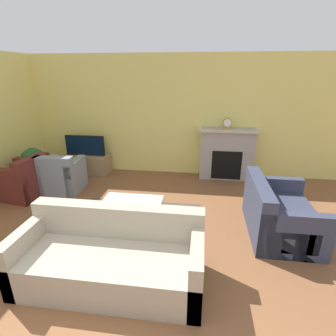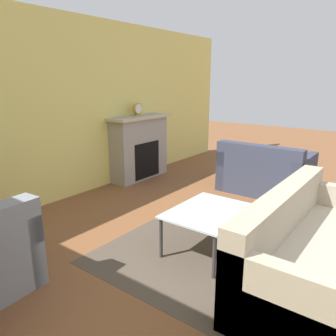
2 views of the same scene
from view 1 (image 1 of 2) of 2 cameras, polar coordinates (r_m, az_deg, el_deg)
wall_back at (r=6.15m, az=-2.43°, el=11.20°), size 8.86×0.06×2.70m
area_rug at (r=4.25m, az=-7.81°, el=-12.97°), size 2.12×1.90×0.00m
fireplace at (r=6.04m, az=12.64°, el=3.28°), size 1.29×0.42×1.15m
tv_stand at (r=6.61m, az=-17.19°, el=0.86°), size 1.07×0.45×0.44m
tv at (r=6.48m, az=-17.62°, el=4.69°), size 0.93×0.06×0.47m
couch_sectional at (r=3.26m, az=-12.16°, el=-18.70°), size 2.09×0.89×0.82m
couch_loveseat at (r=4.32m, az=22.80°, el=-9.45°), size 0.92×1.34×0.82m
armchair_by_window at (r=5.83m, az=-28.91°, el=-2.61°), size 0.94×0.89×0.82m
armchair_accent at (r=5.71m, az=-22.12°, el=-1.94°), size 0.78×0.83×0.82m
coffee_table at (r=4.02m, az=-8.17°, el=-8.25°), size 0.92×0.70×0.46m
potted_plant at (r=6.23m, az=-27.21°, el=1.40°), size 0.47×0.47×0.82m
mantel_clock at (r=5.89m, az=12.80°, el=9.51°), size 0.20×0.07×0.23m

